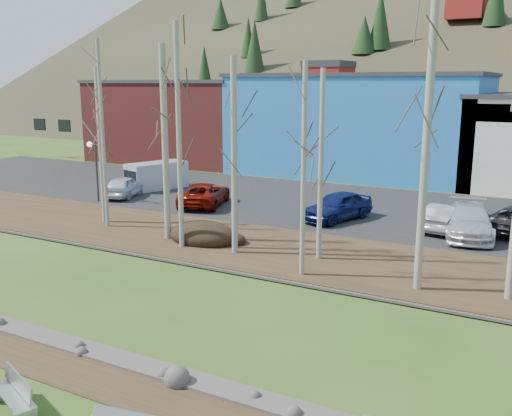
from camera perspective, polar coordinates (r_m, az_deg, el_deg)
The scene contains 26 objects.
dirt_strip at distance 15.67m, azimuth -13.36°, elevation -16.79°, with size 80.00×1.80×0.03m, color #382616.
near_bank_rocks at distance 16.33m, azimuth -10.94°, elevation -15.45°, with size 80.00×0.80×0.50m, color #47423D, non-canonical shape.
river at distance 19.33m, azimuth -3.12°, elevation -10.65°, with size 80.00×8.00×0.90m, color black, non-canonical shape.
far_bank_rocks at distance 22.68m, azimuth 2.34°, elevation -7.08°, with size 80.00×0.80×0.46m, color #47423D, non-canonical shape.
far_bank at distance 25.43m, azimuth 5.54°, elevation -4.77°, with size 80.00×7.00×0.15m, color #382616.
parking_lot at distance 35.04m, azimuth 12.27°, elevation -0.21°, with size 80.00×14.00×0.14m, color black.
building_brick at distance 57.69m, azimuth -7.03°, elevation 8.72°, with size 16.32×12.24×7.80m.
building_blue at distance 49.49m, azimuth 10.41°, elevation 8.29°, with size 20.40×12.24×8.30m.
hillside at distance 92.92m, azimuth 23.67°, elevation 17.59°, with size 160.00×72.00×35.00m, color #312B1F, non-canonical shape.
bench_intact at distance 15.13m, azimuth -22.91°, elevation -16.82°, with size 1.79×1.08×0.86m.
dirt_mound at distance 27.41m, azimuth -5.30°, elevation -2.58°, with size 3.50×2.47×0.69m, color black.
birch_0 at distance 31.51m, azimuth -15.25°, elevation 5.99°, with size 0.28×0.28×8.24m.
birch_1 at distance 30.37m, azimuth -15.08°, elevation 7.02°, with size 0.19×0.19×9.55m.
birch_2 at distance 27.33m, azimuth -9.08°, elevation 6.33°, with size 0.31×0.31×9.17m.
birch_3 at distance 25.78m, azimuth -7.71°, elevation 6.96°, with size 0.23×0.23×10.02m.
birch_4 at distance 24.70m, azimuth -2.20°, elevation 5.08°, with size 0.26×0.26×8.52m.
birch_5 at distance 23.97m, azimuth 6.50°, elevation 4.16°, with size 0.21×0.21×8.01m.
birch_6 at distance 21.81m, azimuth 4.77°, elevation 3.66°, with size 0.19×0.19×8.22m.
birch_7 at distance 20.88m, azimuth 16.61°, elevation 5.51°, with size 0.28×0.28×10.19m.
street_lamp at distance 37.41m, azimuth -15.72°, elevation 5.13°, with size 1.44×0.47×3.77m.
car_0 at distance 38.83m, azimuth -13.03°, elevation 2.13°, with size 1.64×4.07×1.39m, color silver.
car_1 at distance 35.27m, azimuth -5.16°, elevation 1.39°, with size 2.32×5.03×1.40m, color maroon.
car_2 at distance 31.70m, azimuth 8.14°, elevation 0.21°, with size 1.85×4.60×1.57m, color #101B54.
car_3 at distance 30.85m, azimuth 18.44°, elevation -0.85°, with size 1.45×4.15×1.37m, color #A9A9AB.
car_5 at distance 29.98m, azimuth 20.53°, elevation -1.19°, with size 2.18×5.37×1.56m, color silver.
van_grey at distance 41.17m, azimuth -10.12°, elevation 3.18°, with size 3.08×4.65×1.88m.
Camera 1 is at (9.37, -7.92, 7.58)m, focal length 40.00 mm.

